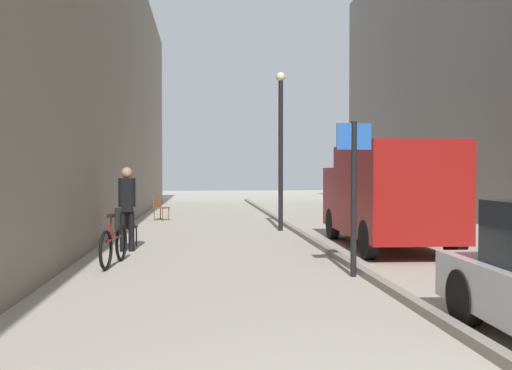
% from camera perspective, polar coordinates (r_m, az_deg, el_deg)
% --- Properties ---
extents(ground_plane, '(80.00, 80.00, 0.00)m').
position_cam_1_polar(ground_plane, '(14.38, -1.03, -5.69)').
color(ground_plane, '#A8A093').
extents(building_facade_left, '(3.56, 40.00, 9.73)m').
position_cam_1_polar(building_facade_left, '(15.17, -22.31, 13.05)').
color(building_facade_left, gray).
rests_on(building_facade_left, ground_plane).
extents(kerb_strip, '(0.16, 40.00, 0.12)m').
position_cam_1_polar(kerb_strip, '(14.59, 5.19, -5.36)').
color(kerb_strip, gray).
rests_on(kerb_strip, ground_plane).
extents(pedestrian_main_foreground, '(0.37, 0.24, 1.87)m').
position_cam_1_polar(pedestrian_main_foreground, '(12.45, -13.29, -1.82)').
color(pedestrian_main_foreground, black).
rests_on(pedestrian_main_foreground, ground_plane).
extents(delivery_van, '(2.14, 5.04, 2.39)m').
position_cam_1_polar(delivery_van, '(13.03, 13.46, -0.79)').
color(delivery_van, maroon).
rests_on(delivery_van, ground_plane).
extents(street_sign_post, '(0.60, 0.10, 2.60)m').
position_cam_1_polar(street_sign_post, '(9.29, 10.14, 0.04)').
color(street_sign_post, black).
rests_on(street_sign_post, ground_plane).
extents(lamp_post, '(0.28, 0.28, 4.76)m').
position_cam_1_polar(lamp_post, '(16.49, 2.59, 4.68)').
color(lamp_post, black).
rests_on(lamp_post, ground_plane).
extents(bicycle_leaning, '(0.26, 1.77, 0.98)m').
position_cam_1_polar(bicycle_leaning, '(10.69, -14.58, -6.09)').
color(bicycle_leaning, black).
rests_on(bicycle_leaning, ground_plane).
extents(cafe_chair_near_window, '(0.61, 0.61, 0.94)m').
position_cam_1_polar(cafe_chair_near_window, '(20.35, -10.01, -2.12)').
color(cafe_chair_near_window, brown).
rests_on(cafe_chair_near_window, ground_plane).
extents(cafe_chair_by_doorway, '(0.49, 0.49, 0.94)m').
position_cam_1_polar(cafe_chair_by_doorway, '(13.12, -13.44, -4.00)').
color(cafe_chair_by_doorway, black).
rests_on(cafe_chair_by_doorway, ground_plane).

